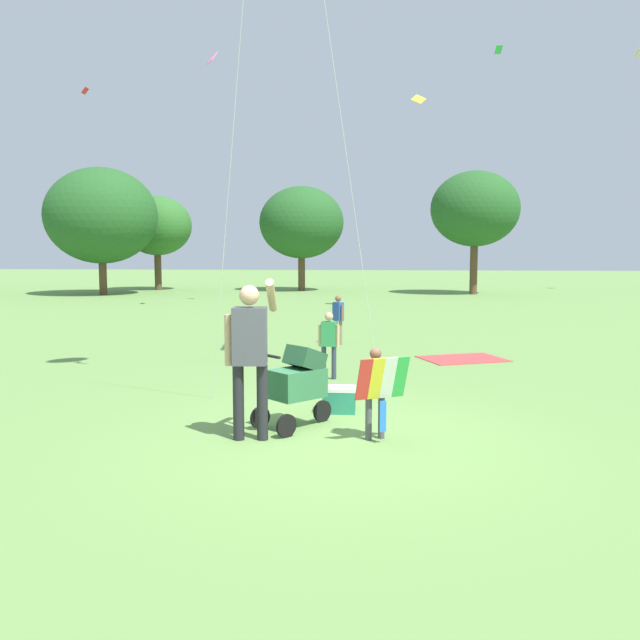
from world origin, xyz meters
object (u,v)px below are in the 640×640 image
person_sitting_far (329,340)px  cooler_box (339,399)px  person_adult_flyer (250,347)px  picnic_blanket (463,359)px  stroller (298,379)px  person_red_shirt (338,316)px  child_with_butterfly_kite (377,385)px

person_sitting_far → cooler_box: size_ratio=2.56×
person_adult_flyer → picnic_blanket: (3.20, 6.02, -1.08)m
stroller → person_sitting_far: (0.16, 3.16, 0.07)m
person_red_shirt → picnic_blanket: (2.62, -1.86, -0.66)m
picnic_blanket → child_with_butterfly_kite: bearing=-106.4°
person_sitting_far → cooler_box: (0.31, -2.34, -0.50)m
picnic_blanket → stroller: bearing=-116.5°
cooler_box → child_with_butterfly_kite: bearing=-68.8°
person_adult_flyer → cooler_box: size_ratio=4.20×
person_red_shirt → picnic_blanket: person_red_shirt is taller
stroller → picnic_blanket: bearing=63.5°
person_red_shirt → cooler_box: (0.38, -6.48, -0.50)m
person_sitting_far → cooler_box: person_sitting_far is taller
person_sitting_far → cooler_box: bearing=-82.5°
child_with_butterfly_kite → stroller: 1.08m
child_with_butterfly_kite → picnic_blanket: (1.74, 5.91, -0.65)m
stroller → picnic_blanket: 6.10m
person_red_shirt → person_sitting_far: size_ratio=0.99×
person_red_shirt → cooler_box: 6.51m
person_adult_flyer → picnic_blanket: 6.90m
person_adult_flyer → cooler_box: 1.93m
child_with_butterfly_kite → person_adult_flyer: bearing=-175.7°
picnic_blanket → person_adult_flyer: bearing=-118.0°
person_sitting_far → person_red_shirt: bearing=91.1°
stroller → child_with_butterfly_kite: bearing=-26.5°
cooler_box → picnic_blanket: bearing=64.1°
person_red_shirt → picnic_blanket: 3.29m
person_red_shirt → picnic_blanket: size_ratio=0.72×
cooler_box → stroller: bearing=-119.5°
stroller → person_red_shirt: size_ratio=0.91×
person_adult_flyer → picnic_blanket: size_ratio=1.19×
person_adult_flyer → stroller: (0.49, 0.59, -0.48)m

